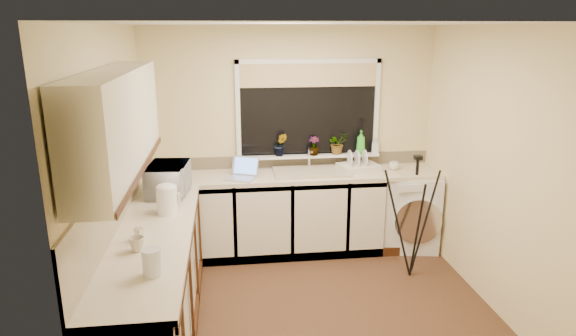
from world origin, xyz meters
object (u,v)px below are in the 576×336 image
(plant_b, at_px, (281,145))
(soap_bottle_clear, at_px, (375,145))
(dish_rack, at_px, (359,167))
(steel_jar, at_px, (139,235))
(plant_d, at_px, (337,143))
(glass_jug, at_px, (152,262))
(kettle, at_px, (167,200))
(cup_left, at_px, (137,244))
(microwave, at_px, (168,179))
(soap_bottle_green, at_px, (361,142))
(washing_machine, at_px, (408,210))
(tripod, at_px, (414,217))
(plant_c, at_px, (314,146))
(cup_back, at_px, (394,166))
(laptop, at_px, (243,172))

(plant_b, height_order, soap_bottle_clear, plant_b)
(dish_rack, xyz_separation_m, steel_jar, (-2.11, -1.65, 0.02))
(plant_d, bearing_deg, plant_b, -178.11)
(glass_jug, bearing_deg, kettle, 91.12)
(cup_left, bearing_deg, microwave, 85.73)
(glass_jug, xyz_separation_m, cup_left, (-0.16, 0.38, -0.04))
(plant_b, bearing_deg, soap_bottle_green, -0.17)
(washing_machine, height_order, tripod, tripod)
(soap_bottle_green, bearing_deg, plant_b, 179.83)
(dish_rack, xyz_separation_m, plant_b, (-0.85, 0.16, 0.25))
(dish_rack, xyz_separation_m, glass_jug, (-1.94, -2.21, 0.06))
(tripod, height_order, microwave, tripod)
(washing_machine, xyz_separation_m, microwave, (-2.57, -0.49, 0.61))
(plant_b, height_order, soap_bottle_green, soap_bottle_green)
(washing_machine, height_order, microwave, microwave)
(washing_machine, relative_size, plant_c, 4.10)
(soap_bottle_clear, distance_m, cup_back, 0.32)
(laptop, distance_m, glass_jug, 2.18)
(microwave, bearing_deg, soap_bottle_clear, -65.69)
(cup_left, bearing_deg, plant_b, 57.98)
(glass_jug, bearing_deg, soap_bottle_green, 49.81)
(plant_d, relative_size, soap_bottle_clear, 1.44)
(washing_machine, distance_m, steel_jar, 3.15)
(plant_b, bearing_deg, steel_jar, -124.75)
(microwave, bearing_deg, soap_bottle_green, -64.85)
(glass_jug, height_order, soap_bottle_clear, soap_bottle_clear)
(plant_c, bearing_deg, soap_bottle_green, 0.52)
(washing_machine, distance_m, tripod, 0.77)
(dish_rack, relative_size, steel_jar, 4.35)
(dish_rack, bearing_deg, cup_back, -16.04)
(kettle, xyz_separation_m, plant_c, (1.48, 1.25, 0.14))
(plant_d, xyz_separation_m, cup_back, (0.60, -0.21, -0.23))
(dish_rack, xyz_separation_m, soap_bottle_green, (0.06, 0.15, 0.25))
(glass_jug, bearing_deg, soap_bottle_clear, 47.68)
(steel_jar, distance_m, soap_bottle_clear, 2.98)
(laptop, bearing_deg, tripod, 2.36)
(glass_jug, xyz_separation_m, cup_back, (2.33, 2.17, -0.05))
(laptop, xyz_separation_m, plant_b, (0.43, 0.28, 0.22))
(tripod, bearing_deg, cup_left, -179.85)
(steel_jar, xyz_separation_m, soap_bottle_green, (2.16, 1.81, 0.23))
(steel_jar, xyz_separation_m, plant_d, (1.90, 1.83, 0.22))
(tripod, distance_m, plant_d, 1.24)
(plant_b, xyz_separation_m, cup_left, (-1.24, -1.99, -0.23))
(plant_d, bearing_deg, cup_left, -133.22)
(glass_jug, bearing_deg, cup_back, 43.05)
(steel_jar, height_order, cup_back, steel_jar)
(kettle, distance_m, microwave, 0.53)
(laptop, xyz_separation_m, steel_jar, (-0.82, -1.53, -0.01))
(glass_jug, bearing_deg, plant_b, 65.34)
(kettle, height_order, dish_rack, kettle)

